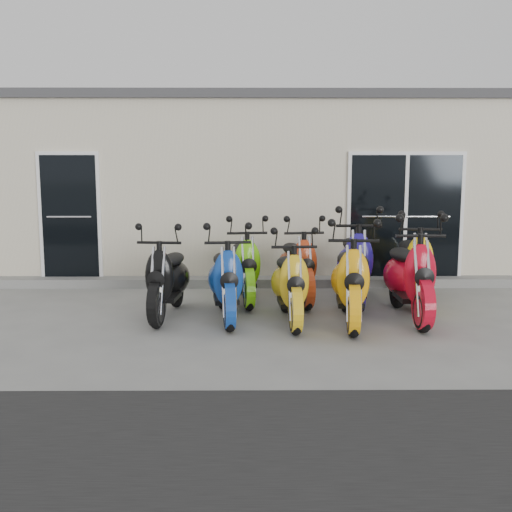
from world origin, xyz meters
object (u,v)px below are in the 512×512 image
object	(u,v)px
scooter_front_orange_a	(290,273)
scooter_back_blue	(355,253)
scooter_front_red	(410,265)
scooter_front_black	(167,269)
scooter_back_red	(298,257)
scooter_back_yellow	(413,255)
scooter_front_orange_b	(350,270)
scooter_back_green	(244,257)
scooter_front_blue	(226,270)

from	to	relation	value
scooter_front_orange_a	scooter_back_blue	distance (m)	1.61
scooter_front_red	scooter_back_blue	size ratio (longest dim) A/B	0.98
scooter_front_black	scooter_back_red	world-z (taller)	scooter_back_red
scooter_back_blue	scooter_back_yellow	size ratio (longest dim) A/B	1.05
scooter_front_orange_a	scooter_back_blue	bearing A→B (deg)	45.15
scooter_front_orange_b	scooter_back_yellow	bearing A→B (deg)	52.93
scooter_front_red	scooter_back_green	world-z (taller)	scooter_front_red
scooter_back_blue	scooter_back_red	bearing A→B (deg)	177.58
scooter_front_red	scooter_front_black	bearing A→B (deg)	176.31
scooter_back_green	scooter_front_orange_b	bearing A→B (deg)	-50.57
scooter_back_green	scooter_back_red	bearing A→B (deg)	-6.79
scooter_front_blue	scooter_back_green	bearing A→B (deg)	71.64
scooter_front_orange_b	scooter_back_blue	world-z (taller)	scooter_back_blue
scooter_front_red	scooter_back_yellow	distance (m)	1.12
scooter_back_red	scooter_back_blue	world-z (taller)	scooter_back_blue
scooter_front_orange_a	scooter_front_black	bearing A→B (deg)	165.77
scooter_front_black	scooter_back_green	xyz separation A→B (m)	(1.06, 0.98, 0.01)
scooter_front_red	scooter_back_blue	distance (m)	1.18
scooter_back_green	scooter_front_blue	bearing A→B (deg)	-108.78
scooter_front_blue	scooter_front_red	bearing A→B (deg)	-6.20
scooter_front_red	scooter_back_red	size ratio (longest dim) A/B	1.09
scooter_back_red	scooter_front_blue	bearing A→B (deg)	-141.36
scooter_front_black	scooter_back_blue	size ratio (longest dim) A/B	0.89
scooter_front_red	scooter_back_green	bearing A→B (deg)	152.55
scooter_front_black	scooter_front_orange_b	bearing A→B (deg)	-3.16
scooter_back_yellow	scooter_back_green	bearing A→B (deg)	-177.43
scooter_front_red	scooter_back_blue	world-z (taller)	scooter_back_blue
scooter_front_orange_a	scooter_back_yellow	xyz separation A→B (m)	(1.97, 1.25, 0.05)
scooter_front_red	scooter_back_blue	xyz separation A→B (m)	(-0.58, 1.03, 0.01)
scooter_front_black	scooter_front_orange_a	bearing A→B (deg)	-5.18
scooter_front_orange_a	scooter_back_blue	world-z (taller)	scooter_back_blue
scooter_front_blue	scooter_front_orange_a	distance (m)	0.89
scooter_front_orange_a	scooter_back_blue	xyz separation A→B (m)	(1.07, 1.20, 0.09)
scooter_back_blue	scooter_front_orange_a	bearing A→B (deg)	-127.35
scooter_front_orange_a	scooter_back_green	world-z (taller)	scooter_back_green
scooter_front_orange_a	scooter_front_orange_b	bearing A→B (deg)	-7.88
scooter_front_blue	scooter_back_blue	world-z (taller)	scooter_back_blue
scooter_front_blue	scooter_front_red	xyz separation A→B (m)	(2.52, 0.01, 0.06)
scooter_back_blue	scooter_back_yellow	world-z (taller)	scooter_back_blue
scooter_front_blue	scooter_front_red	distance (m)	2.52
scooter_front_black	scooter_front_orange_a	size ratio (longest dim) A/B	1.01
scooter_front_black	scooter_back_yellow	bearing A→B (deg)	19.97
scooter_back_blue	scooter_back_yellow	bearing A→B (deg)	7.34
scooter_front_orange_b	scooter_back_green	world-z (taller)	scooter_front_orange_b
scooter_front_red	scooter_back_yellow	bearing A→B (deg)	72.27
scooter_back_blue	scooter_front_blue	bearing A→B (deg)	-147.68
scooter_front_black	scooter_back_blue	world-z (taller)	scooter_back_blue
scooter_front_red	scooter_back_yellow	size ratio (longest dim) A/B	1.03
scooter_front_black	scooter_front_orange_a	world-z (taller)	scooter_front_black
scooter_back_yellow	scooter_front_orange_a	bearing A→B (deg)	-143.85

